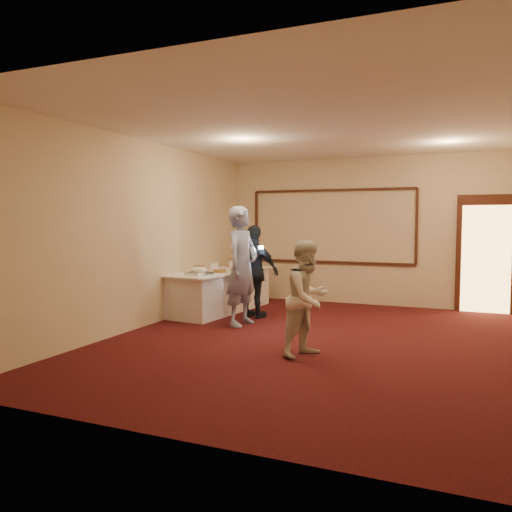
{
  "coord_description": "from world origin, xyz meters",
  "views": [
    {
      "loc": [
        1.76,
        -6.75,
        1.71
      ],
      "look_at": [
        -1.31,
        0.59,
        1.15
      ],
      "focal_mm": 35.0,
      "sensor_mm": 36.0,
      "label": 1
    }
  ],
  "objects": [
    {
      "name": "guest",
      "position": [
        -1.64,
        1.3,
        0.82
      ],
      "size": [
        1.02,
        0.57,
        1.64
      ],
      "primitive_type": "imported",
      "rotation": [
        0.0,
        0.0,
        2.96
      ],
      "color": "black",
      "rests_on": "floor"
    },
    {
      "name": "pavlova_tray",
      "position": [
        -2.45,
        0.77,
        0.84
      ],
      "size": [
        0.41,
        0.5,
        0.17
      ],
      "color": "silver",
      "rests_on": "buffet_table"
    },
    {
      "name": "camera_flash",
      "position": [
        -1.43,
        1.1,
        1.26
      ],
      "size": [
        0.07,
        0.05,
        0.05
      ],
      "primitive_type": "cube",
      "rotation": [
        0.0,
        0.0,
        0.08
      ],
      "color": "white",
      "rests_on": "guest"
    },
    {
      "name": "wall_molding",
      "position": [
        -0.8,
        3.47,
        1.6
      ],
      "size": [
        3.45,
        0.04,
        1.55
      ],
      "color": "black",
      "rests_on": "room_walls"
    },
    {
      "name": "cupcake_stand",
      "position": [
        -2.62,
        2.54,
        0.94
      ],
      "size": [
        0.32,
        0.32,
        0.46
      ],
      "color": "#DF475F",
      "rests_on": "buffet_table"
    },
    {
      "name": "tart",
      "position": [
        -2.31,
        1.28,
        0.8
      ],
      "size": [
        0.29,
        0.29,
        0.06
      ],
      "color": "white",
      "rests_on": "buffet_table"
    },
    {
      "name": "buffet_table",
      "position": [
        -2.51,
        1.66,
        0.39
      ],
      "size": [
        1.25,
        2.63,
        0.77
      ],
      "color": "white",
      "rests_on": "floor"
    },
    {
      "name": "doorway",
      "position": [
        2.15,
        3.45,
        1.08
      ],
      "size": [
        1.05,
        0.07,
        2.2
      ],
      "color": "black",
      "rests_on": "floor"
    },
    {
      "name": "floor",
      "position": [
        0.0,
        0.0,
        0.0
      ],
      "size": [
        7.0,
        7.0,
        0.0
      ],
      "primitive_type": "plane",
      "color": "black",
      "rests_on": "ground"
    },
    {
      "name": "plate_stack_b",
      "position": [
        -2.31,
        1.91,
        0.86
      ],
      "size": [
        0.21,
        0.21,
        0.17
      ],
      "color": "white",
      "rests_on": "buffet_table"
    },
    {
      "name": "room_walls",
      "position": [
        0.0,
        0.0,
        2.03
      ],
      "size": [
        6.04,
        7.04,
        3.02
      ],
      "color": "beige",
      "rests_on": "floor"
    },
    {
      "name": "plate_stack_a",
      "position": [
        -2.62,
        1.65,
        0.85
      ],
      "size": [
        0.18,
        0.18,
        0.15
      ],
      "color": "white",
      "rests_on": "buffet_table"
    },
    {
      "name": "man",
      "position": [
        -1.58,
        0.64,
        0.98
      ],
      "size": [
        0.56,
        0.77,
        1.95
      ],
      "primitive_type": "imported",
      "rotation": [
        0.0,
        0.0,
        1.44
      ],
      "color": "#8294C7",
      "rests_on": "floor"
    },
    {
      "name": "woman",
      "position": [
        -0.04,
        -0.75,
        0.73
      ],
      "size": [
        0.79,
        0.88,
        1.47
      ],
      "primitive_type": "imported",
      "rotation": [
        0.0,
        0.0,
        1.17
      ],
      "color": "silver",
      "rests_on": "floor"
    }
  ]
}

